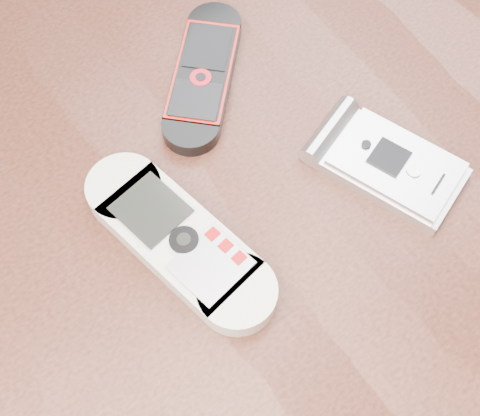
% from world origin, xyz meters
% --- Properties ---
extents(ground, '(4.00, 4.00, 0.00)m').
position_xyz_m(ground, '(0.00, 0.00, 0.00)').
color(ground, '#472B19').
rests_on(ground, ground).
extents(table, '(1.20, 0.80, 0.75)m').
position_xyz_m(table, '(0.00, 0.00, 0.64)').
color(table, black).
rests_on(table, ground).
extents(nokia_white, '(0.08, 0.17, 0.02)m').
position_xyz_m(nokia_white, '(-0.04, 0.01, 0.76)').
color(nokia_white, beige).
rests_on(nokia_white, table).
extents(nokia_black_red, '(0.13, 0.13, 0.01)m').
position_xyz_m(nokia_black_red, '(0.05, 0.11, 0.76)').
color(nokia_black_red, black).
rests_on(nokia_black_red, table).
extents(motorola_razr, '(0.09, 0.13, 0.02)m').
position_xyz_m(motorola_razr, '(0.11, -0.03, 0.76)').
color(motorola_razr, '#B6B6BB').
rests_on(motorola_razr, table).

